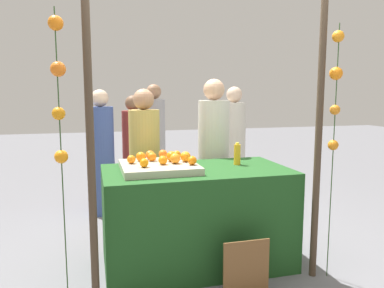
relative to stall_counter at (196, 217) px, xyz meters
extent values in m
plane|color=slate|center=(0.00, 0.00, -0.44)|extent=(24.00, 24.00, 0.00)
cube|color=#1E4C1E|center=(0.00, 0.00, 0.00)|extent=(1.62, 0.87, 0.87)
cube|color=#B2AD99|center=(-0.33, 0.02, 0.47)|extent=(0.64, 0.62, 0.06)
sphere|color=orange|center=(-0.25, 0.28, 0.54)|extent=(0.08, 0.08, 0.08)
sphere|color=orange|center=(-0.20, -0.02, 0.54)|extent=(0.09, 0.09, 0.09)
sphere|color=orange|center=(-0.37, 0.23, 0.54)|extent=(0.08, 0.08, 0.08)
sphere|color=orange|center=(-0.07, -0.12, 0.53)|extent=(0.08, 0.08, 0.08)
sphere|color=orange|center=(-0.31, -0.04, 0.53)|extent=(0.08, 0.08, 0.08)
sphere|color=orange|center=(-0.09, 0.04, 0.54)|extent=(0.09, 0.09, 0.09)
sphere|color=orange|center=(-0.56, 0.08, 0.53)|extent=(0.07, 0.07, 0.07)
sphere|color=orange|center=(-0.47, -0.11, 0.53)|extent=(0.07, 0.07, 0.07)
sphere|color=orange|center=(-0.20, 0.08, 0.54)|extent=(0.09, 0.09, 0.09)
sphere|color=orange|center=(-0.47, 0.16, 0.54)|extent=(0.08, 0.08, 0.08)
sphere|color=orange|center=(-0.37, 0.14, 0.54)|extent=(0.08, 0.08, 0.08)
sphere|color=orange|center=(-0.13, 0.20, 0.54)|extent=(0.08, 0.08, 0.08)
cylinder|color=gold|center=(0.42, 0.09, 0.53)|extent=(0.06, 0.06, 0.19)
cylinder|color=yellow|center=(0.42, 0.09, 0.63)|extent=(0.03, 0.03, 0.02)
cube|color=brown|center=(0.22, -0.63, -0.22)|extent=(0.37, 0.01, 0.45)
cube|color=black|center=(0.22, -0.62, -0.22)|extent=(0.35, 0.02, 0.42)
cylinder|color=tan|center=(-0.36, 0.69, 0.25)|extent=(0.32, 0.32, 1.36)
sphere|color=#A87A59|center=(-0.36, 0.69, 1.03)|extent=(0.21, 0.21, 0.21)
cylinder|color=beige|center=(0.39, 0.71, 0.29)|extent=(0.34, 0.34, 1.45)
sphere|color=tan|center=(0.39, 0.71, 1.13)|extent=(0.23, 0.23, 0.23)
cylinder|color=beige|center=(1.03, 1.73, 0.26)|extent=(0.32, 0.32, 1.40)
sphere|color=beige|center=(1.03, 1.73, 1.07)|extent=(0.22, 0.22, 0.22)
cylinder|color=#99999E|center=(0.04, 2.51, 0.28)|extent=(0.33, 0.33, 1.44)
sphere|color=#A87A59|center=(0.04, 2.51, 1.12)|extent=(0.22, 0.22, 0.22)
cylinder|color=#384C8C|center=(-0.77, 1.67, 0.25)|extent=(0.32, 0.32, 1.36)
sphere|color=beige|center=(-0.77, 1.67, 1.03)|extent=(0.21, 0.21, 0.21)
cylinder|color=maroon|center=(-0.34, 1.89, 0.21)|extent=(0.30, 0.30, 1.30)
sphere|color=brown|center=(-0.34, 1.89, 0.96)|extent=(0.20, 0.20, 0.20)
cylinder|color=#473828|center=(-0.89, -0.48, 0.71)|extent=(0.06, 0.06, 2.30)
cylinder|color=#473828|center=(0.89, -0.48, 0.71)|extent=(0.06, 0.06, 2.30)
cylinder|color=#2D4C23|center=(-1.08, -0.54, 0.60)|extent=(0.01, 0.01, 2.07)
sphere|color=orange|center=(-1.07, -0.53, 1.53)|extent=(0.10, 0.10, 0.10)
sphere|color=orange|center=(-1.07, -0.53, 1.25)|extent=(0.10, 0.10, 0.10)
sphere|color=orange|center=(-1.08, -0.53, 0.96)|extent=(0.09, 0.09, 0.09)
sphere|color=orange|center=(-1.08, -0.53, 0.68)|extent=(0.09, 0.09, 0.09)
cylinder|color=#2D4C23|center=(1.00, -0.52, 0.60)|extent=(0.01, 0.01, 2.07)
sphere|color=orange|center=(1.00, -0.51, 1.53)|extent=(0.09, 0.09, 0.09)
sphere|color=orange|center=(1.00, -0.51, 1.25)|extent=(0.10, 0.10, 0.10)
sphere|color=orange|center=(0.99, -0.53, 0.96)|extent=(0.08, 0.08, 0.08)
sphere|color=orange|center=(1.00, -0.51, 0.68)|extent=(0.08, 0.08, 0.08)
camera|label=1|loc=(-0.88, -3.10, 1.10)|focal=35.00mm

